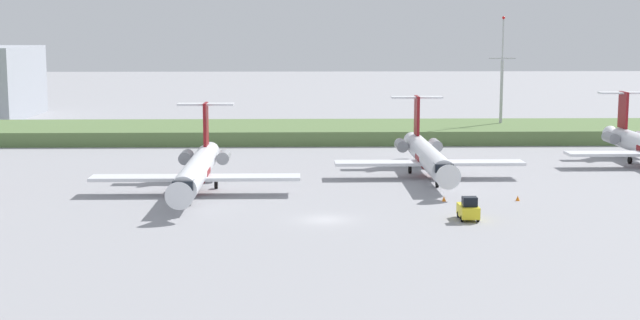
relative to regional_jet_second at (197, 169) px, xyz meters
name	(u,v)px	position (x,y,z in m)	size (l,w,h in m)	color
ground_plane	(318,170)	(13.68, 14.92, -2.54)	(500.00, 500.00, 0.00)	#939399
grass_berm	(313,132)	(13.68, 47.35, -1.43)	(320.00, 20.00, 2.22)	#597542
regional_jet_second	(197,169)	(0.00, 0.00, 0.00)	(22.81, 31.00, 9.00)	silver
regional_jet_third	(427,155)	(27.00, 10.07, 0.00)	(22.81, 31.00, 9.00)	silver
antenna_mast	(502,87)	(44.84, 49.78, 5.72)	(4.40, 0.50, 19.75)	#B2B2B7
baggage_tug	(468,209)	(27.29, -15.44, -1.53)	(1.72, 3.20, 2.30)	yellow
safety_cone_front_marker	(444,199)	(26.45, -6.22, -2.26)	(0.44, 0.44, 0.55)	orange
safety_cone_mid_marker	(469,199)	(29.06, -6.51, -2.26)	(0.44, 0.44, 0.55)	orange
safety_cone_rear_marker	(518,198)	(34.26, -6.13, -2.26)	(0.44, 0.44, 0.55)	orange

